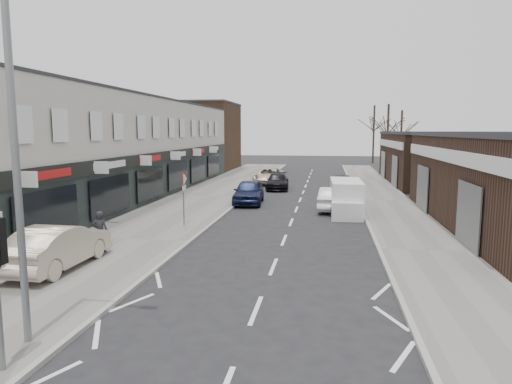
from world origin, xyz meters
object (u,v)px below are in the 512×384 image
at_px(white_van, 346,198).
at_px(sedan_on_pavement, 58,246).
at_px(street_lamp, 22,138).
at_px(warning_sign, 184,183).
at_px(parked_car_right_a, 333,199).
at_px(parked_car_left_a, 249,192).
at_px(parked_car_right_b, 342,183).
at_px(parked_car_left_b, 277,181).
at_px(parked_car_left_c, 269,176).
at_px(pedestrian, 100,232).

bearing_deg(white_van, sedan_on_pavement, -130.00).
xyz_separation_m(street_lamp, warning_sign, (-0.63, 12.80, -2.42)).
bearing_deg(warning_sign, parked_car_right_a, 39.56).
xyz_separation_m(parked_car_left_a, parked_car_right_b, (6.28, 6.81, -0.04)).
xyz_separation_m(parked_car_left_b, parked_car_left_c, (-1.20, 3.86, 0.06)).
xyz_separation_m(pedestrian, parked_car_right_a, (8.96, 11.59, -0.23)).
distance_m(street_lamp, parked_car_left_a, 20.99).
height_order(warning_sign, pedestrian, warning_sign).
bearing_deg(pedestrian, parked_car_right_a, -140.14).
height_order(sedan_on_pavement, parked_car_right_a, sedan_on_pavement).
distance_m(white_van, sedan_on_pavement, 16.25).
distance_m(white_van, parked_car_left_c, 15.63).
bearing_deg(street_lamp, warning_sign, 92.84).
bearing_deg(pedestrian, parked_car_left_c, -110.11).
bearing_deg(parked_car_left_c, warning_sign, -93.16).
bearing_deg(parked_car_right_a, parked_car_left_b, -60.06).
relative_size(warning_sign, sedan_on_pavement, 0.59).
bearing_deg(parked_car_left_c, parked_car_left_b, -70.71).
xyz_separation_m(warning_sign, parked_car_left_c, (1.76, 19.39, -1.50)).
bearing_deg(white_van, parked_car_right_a, 125.62).
bearing_deg(parked_car_left_c, pedestrian, -95.67).
bearing_deg(parked_car_left_b, warning_sign, -104.80).
bearing_deg(street_lamp, sedan_on_pavement, 117.15).
distance_m(street_lamp, parked_car_right_b, 28.69).
bearing_deg(parked_car_left_b, sedan_on_pavement, -106.17).
xyz_separation_m(parked_car_left_a, parked_car_right_a, (5.47, -1.72, -0.07)).
distance_m(sedan_on_pavement, pedestrian, 2.15).
bearing_deg(parked_car_right_a, street_lamp, 75.37).
distance_m(parked_car_left_b, parked_car_right_a, 10.43).
bearing_deg(warning_sign, parked_car_left_b, 79.21).
relative_size(sedan_on_pavement, parked_car_left_b, 1.03).
relative_size(street_lamp, parked_car_right_a, 1.88).
distance_m(sedan_on_pavement, parked_car_left_b, 23.67).
height_order(sedan_on_pavement, parked_car_left_a, sedan_on_pavement).
bearing_deg(parked_car_left_c, parked_car_right_a, -65.16).
height_order(pedestrian, parked_car_right_b, pedestrian).
bearing_deg(sedan_on_pavement, parked_car_left_c, -96.91).
height_order(parked_car_left_c, parked_car_right_a, parked_car_left_c).
relative_size(pedestrian, parked_car_left_a, 0.35).
height_order(white_van, sedan_on_pavement, white_van).
xyz_separation_m(parked_car_left_b, parked_car_right_a, (4.40, -9.45, 0.06)).
bearing_deg(sedan_on_pavement, parked_car_left_b, -101.09).
height_order(parked_car_left_c, parked_car_right_b, parked_car_right_b).
bearing_deg(warning_sign, sedan_on_pavement, -104.91).
relative_size(warning_sign, parked_car_right_b, 0.63).
relative_size(parked_car_left_b, parked_car_right_b, 1.03).
bearing_deg(street_lamp, parked_car_right_a, 70.39).
bearing_deg(sedan_on_pavement, parked_car_left_a, -103.18).
height_order(white_van, parked_car_right_a, white_van).
xyz_separation_m(white_van, sedan_on_pavement, (-10.12, -12.72, -0.04)).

